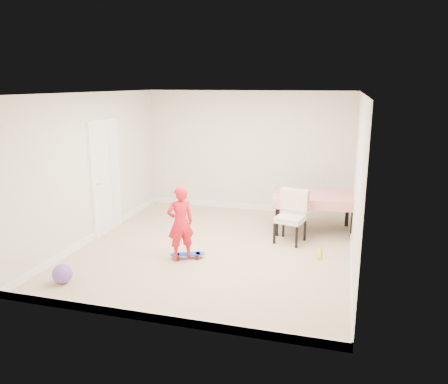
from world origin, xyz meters
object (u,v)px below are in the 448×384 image
(child, at_px, (181,225))
(balloon, at_px, (62,274))
(skateboard, at_px, (188,256))
(dining_table, at_px, (313,213))
(dining_chair, at_px, (290,217))

(child, bearing_deg, balloon, 4.41)
(skateboard, bearing_deg, child, -158.76)
(dining_table, relative_size, dining_chair, 1.65)
(dining_table, relative_size, child, 1.31)
(dining_table, relative_size, skateboard, 2.78)
(dining_table, distance_m, dining_chair, 0.83)
(dining_chair, height_order, child, child)
(child, xyz_separation_m, balloon, (-1.32, -1.24, -0.45))
(dining_table, xyz_separation_m, child, (-1.92, -2.01, 0.23))
(dining_table, height_order, child, child)
(dining_table, bearing_deg, dining_chair, -122.02)
(dining_chair, bearing_deg, skateboard, -126.84)
(dining_table, distance_m, child, 2.79)
(dining_chair, distance_m, skateboard, 1.96)
(dining_table, height_order, balloon, dining_table)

